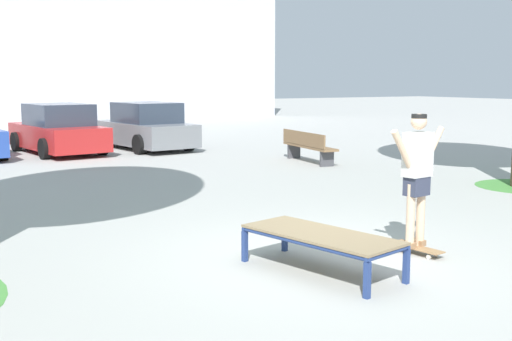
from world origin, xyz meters
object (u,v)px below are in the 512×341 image
at_px(skate_box, 321,237).
at_px(car_red, 58,131).
at_px(skater, 417,171).
at_px(park_bench, 308,146).
at_px(skateboard, 414,248).
at_px(car_grey, 145,128).

bearing_deg(skate_box, car_red, 89.22).
xyz_separation_m(skater, park_bench, (4.02, 8.24, -0.62)).
distance_m(skateboard, skater, 0.99).
relative_size(skate_box, park_bench, 0.83).
xyz_separation_m(skate_box, park_bench, (5.52, 8.29, 0.03)).
distance_m(skater, car_red, 13.88).
xyz_separation_m(skateboard, park_bench, (4.02, 8.25, 0.37)).
bearing_deg(skate_box, skateboard, 1.67).
height_order(car_red, park_bench, car_red).
bearing_deg(park_bench, skateboard, -116.00).
height_order(skateboard, car_red, car_red).
bearing_deg(skate_box, car_grey, 78.01).
relative_size(skate_box, skateboard, 2.47).
relative_size(car_grey, park_bench, 1.80).
relative_size(car_red, car_grey, 1.00).
height_order(skate_box, park_bench, park_bench).
height_order(car_grey, park_bench, car_grey).
bearing_deg(skateboard, park_bench, 64.00).
bearing_deg(skater, car_red, 95.43).
bearing_deg(park_bench, car_red, 133.77).
xyz_separation_m(skate_box, skater, (1.50, 0.05, 0.66)).
relative_size(skater, car_red, 0.39).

